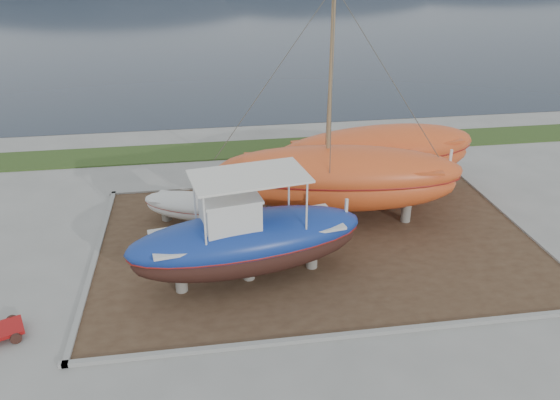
{
  "coord_description": "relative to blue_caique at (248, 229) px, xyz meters",
  "views": [
    {
      "loc": [
        -4.62,
        -15.51,
        11.66
      ],
      "look_at": [
        -1.63,
        4.0,
        2.09
      ],
      "focal_mm": 35.0,
      "sensor_mm": 36.0,
      "label": 1
    }
  ],
  "objects": [
    {
      "name": "orange_bare_hull",
      "position": [
        6.94,
        6.56,
        -0.43
      ],
      "size": [
        10.55,
        4.38,
        3.36
      ],
      "primitive_type": null,
      "rotation": [
        0.0,
        0.0,
        0.13
      ],
      "color": "#CD4C1F",
      "rests_on": "dirt_patch"
    },
    {
      "name": "curb_frame",
      "position": [
        3.17,
        2.35,
        -2.09
      ],
      "size": [
        18.6,
        12.6,
        0.15
      ],
      "primitive_type": null,
      "color": "gray",
      "rests_on": "ground"
    },
    {
      "name": "white_dinghy",
      "position": [
        -2.01,
        4.76,
        -1.43
      ],
      "size": [
        4.8,
        3.28,
        1.35
      ],
      "primitive_type": null,
      "rotation": [
        0.0,
        0.0,
        -0.39
      ],
      "color": "silver",
      "rests_on": "dirt_patch"
    },
    {
      "name": "dirt_patch",
      "position": [
        3.17,
        2.35,
        -2.13
      ],
      "size": [
        18.0,
        12.0,
        0.06
      ],
      "primitive_type": "cube",
      "color": "#422D1E",
      "rests_on": "ground"
    },
    {
      "name": "sea",
      "position": [
        3.17,
        68.35,
        -2.16
      ],
      "size": [
        260.0,
        100.0,
        0.04
      ],
      "primitive_type": null,
      "color": "#17212F",
      "rests_on": "ground"
    },
    {
      "name": "blue_caique",
      "position": [
        0.0,
        0.0,
        0.0
      ],
      "size": [
        9.08,
        4.15,
        4.21
      ],
      "primitive_type": null,
      "rotation": [
        0.0,
        0.0,
        0.17
      ],
      "color": "navy",
      "rests_on": "dirt_patch"
    },
    {
      "name": "ground",
      "position": [
        3.17,
        -1.65,
        -2.16
      ],
      "size": [
        140.0,
        140.0,
        0.0
      ],
      "primitive_type": "plane",
      "color": "gray",
      "rests_on": "ground"
    },
    {
      "name": "grass_strip",
      "position": [
        3.17,
        13.85,
        -2.12
      ],
      "size": [
        44.0,
        3.0,
        0.08
      ],
      "primitive_type": "cube",
      "color": "#284219",
      "rests_on": "ground"
    },
    {
      "name": "orange_sailboat",
      "position": [
        4.4,
        4.0,
        2.87
      ],
      "size": [
        11.05,
        4.82,
        9.94
      ],
      "primitive_type": null,
      "rotation": [
        0.0,
        0.0,
        -0.16
      ],
      "color": "#CD4C1F",
      "rests_on": "dirt_patch"
    }
  ]
}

